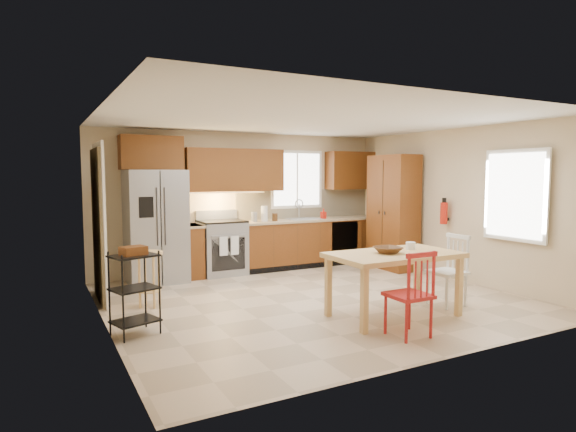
# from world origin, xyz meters

# --- Properties ---
(floor) EXTENTS (5.50, 5.50, 0.00)m
(floor) POSITION_xyz_m (0.00, 0.00, 0.00)
(floor) COLOR tan
(floor) RESTS_ON ground
(ceiling) EXTENTS (5.50, 5.00, 0.02)m
(ceiling) POSITION_xyz_m (0.00, 0.00, 2.50)
(ceiling) COLOR silver
(ceiling) RESTS_ON ground
(wall_back) EXTENTS (5.50, 0.02, 2.50)m
(wall_back) POSITION_xyz_m (0.00, 2.50, 1.25)
(wall_back) COLOR #CCB793
(wall_back) RESTS_ON ground
(wall_front) EXTENTS (5.50, 0.02, 2.50)m
(wall_front) POSITION_xyz_m (0.00, -2.50, 1.25)
(wall_front) COLOR #CCB793
(wall_front) RESTS_ON ground
(wall_left) EXTENTS (0.02, 5.00, 2.50)m
(wall_left) POSITION_xyz_m (-2.75, 0.00, 1.25)
(wall_left) COLOR #CCB793
(wall_left) RESTS_ON ground
(wall_right) EXTENTS (0.02, 5.00, 2.50)m
(wall_right) POSITION_xyz_m (2.75, 0.00, 1.25)
(wall_right) COLOR #CCB793
(wall_right) RESTS_ON ground
(refrigerator) EXTENTS (0.92, 0.75, 1.82)m
(refrigerator) POSITION_xyz_m (-1.70, 2.12, 0.91)
(refrigerator) COLOR gray
(refrigerator) RESTS_ON floor
(range_stove) EXTENTS (0.76, 0.63, 0.92)m
(range_stove) POSITION_xyz_m (-0.55, 2.19, 0.46)
(range_stove) COLOR gray
(range_stove) RESTS_ON floor
(base_cabinet_narrow) EXTENTS (0.30, 0.60, 0.90)m
(base_cabinet_narrow) POSITION_xyz_m (-1.10, 2.20, 0.45)
(base_cabinet_narrow) COLOR #662F12
(base_cabinet_narrow) RESTS_ON floor
(base_cabinet_run) EXTENTS (2.92, 0.60, 0.90)m
(base_cabinet_run) POSITION_xyz_m (1.29, 2.20, 0.45)
(base_cabinet_run) COLOR #662F12
(base_cabinet_run) RESTS_ON floor
(dishwasher) EXTENTS (0.60, 0.02, 0.78)m
(dishwasher) POSITION_xyz_m (1.85, 1.91, 0.45)
(dishwasher) COLOR black
(dishwasher) RESTS_ON floor
(backsplash) EXTENTS (2.92, 0.03, 0.55)m
(backsplash) POSITION_xyz_m (1.29, 2.48, 1.18)
(backsplash) COLOR beige
(backsplash) RESTS_ON wall_back
(upper_over_fridge) EXTENTS (1.00, 0.35, 0.55)m
(upper_over_fridge) POSITION_xyz_m (-1.70, 2.33, 2.10)
(upper_over_fridge) COLOR #623510
(upper_over_fridge) RESTS_ON wall_back
(upper_left_block) EXTENTS (1.80, 0.35, 0.75)m
(upper_left_block) POSITION_xyz_m (-0.25, 2.33, 1.83)
(upper_left_block) COLOR #623510
(upper_left_block) RESTS_ON wall_back
(upper_right_block) EXTENTS (1.00, 0.35, 0.75)m
(upper_right_block) POSITION_xyz_m (2.25, 2.33, 1.83)
(upper_right_block) COLOR #623510
(upper_right_block) RESTS_ON wall_back
(window_back) EXTENTS (1.12, 0.04, 1.12)m
(window_back) POSITION_xyz_m (1.10, 2.48, 1.65)
(window_back) COLOR white
(window_back) RESTS_ON wall_back
(sink) EXTENTS (0.62, 0.46, 0.16)m
(sink) POSITION_xyz_m (1.10, 2.20, 0.86)
(sink) COLOR gray
(sink) RESTS_ON base_cabinet_run
(undercab_glow) EXTENTS (1.60, 0.30, 0.01)m
(undercab_glow) POSITION_xyz_m (-0.55, 2.30, 1.43)
(undercab_glow) COLOR #FFBF66
(undercab_glow) RESTS_ON wall_back
(soap_bottle) EXTENTS (0.09, 0.09, 0.19)m
(soap_bottle) POSITION_xyz_m (1.48, 2.10, 1.00)
(soap_bottle) COLOR #B5190C
(soap_bottle) RESTS_ON base_cabinet_run
(paper_towel) EXTENTS (0.12, 0.12, 0.28)m
(paper_towel) POSITION_xyz_m (0.25, 2.15, 1.04)
(paper_towel) COLOR silver
(paper_towel) RESTS_ON base_cabinet_run
(canister_steel) EXTENTS (0.11, 0.11, 0.18)m
(canister_steel) POSITION_xyz_m (0.05, 2.15, 0.99)
(canister_steel) COLOR gray
(canister_steel) RESTS_ON base_cabinet_run
(canister_wood) EXTENTS (0.10, 0.10, 0.14)m
(canister_wood) POSITION_xyz_m (0.45, 2.12, 0.97)
(canister_wood) COLOR #502F15
(canister_wood) RESTS_ON base_cabinet_run
(pantry) EXTENTS (0.50, 0.95, 2.10)m
(pantry) POSITION_xyz_m (2.43, 1.20, 1.05)
(pantry) COLOR #662F12
(pantry) RESTS_ON floor
(fire_extinguisher) EXTENTS (0.12, 0.12, 0.36)m
(fire_extinguisher) POSITION_xyz_m (2.63, 0.15, 1.10)
(fire_extinguisher) COLOR #B5190C
(fire_extinguisher) RESTS_ON wall_right
(window_right) EXTENTS (0.04, 1.02, 1.32)m
(window_right) POSITION_xyz_m (2.68, -1.15, 1.45)
(window_right) COLOR white
(window_right) RESTS_ON wall_right
(doorway) EXTENTS (0.04, 0.95, 2.10)m
(doorway) POSITION_xyz_m (-2.67, 1.30, 1.05)
(doorway) COLOR #8C7A59
(doorway) RESTS_ON wall_left
(dining_table) EXTENTS (1.60, 0.91, 0.78)m
(dining_table) POSITION_xyz_m (0.45, -1.17, 0.39)
(dining_table) COLOR tan
(dining_table) RESTS_ON floor
(chair_red) EXTENTS (0.44, 0.44, 0.94)m
(chair_red) POSITION_xyz_m (0.10, -1.82, 0.47)
(chair_red) COLOR #A31A19
(chair_red) RESTS_ON floor
(chair_white) EXTENTS (0.44, 0.44, 0.94)m
(chair_white) POSITION_xyz_m (1.40, -1.12, 0.47)
(chair_white) COLOR silver
(chair_white) RESTS_ON floor
(table_bowl) EXTENTS (0.33, 0.33, 0.08)m
(table_bowl) POSITION_xyz_m (0.35, -1.17, 0.79)
(table_bowl) COLOR #502F15
(table_bowl) RESTS_ON dining_table
(table_jar) EXTENTS (0.12, 0.12, 0.14)m
(table_jar) POSITION_xyz_m (0.80, -1.07, 0.82)
(table_jar) COLOR silver
(table_jar) RESTS_ON dining_table
(bar_stool) EXTENTS (0.36, 0.36, 0.74)m
(bar_stool) POSITION_xyz_m (-2.12, 0.69, 0.37)
(bar_stool) COLOR tan
(bar_stool) RESTS_ON floor
(utility_cart) EXTENTS (0.55, 0.48, 0.93)m
(utility_cart) POSITION_xyz_m (-2.50, -0.39, 0.46)
(utility_cart) COLOR black
(utility_cart) RESTS_ON floor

